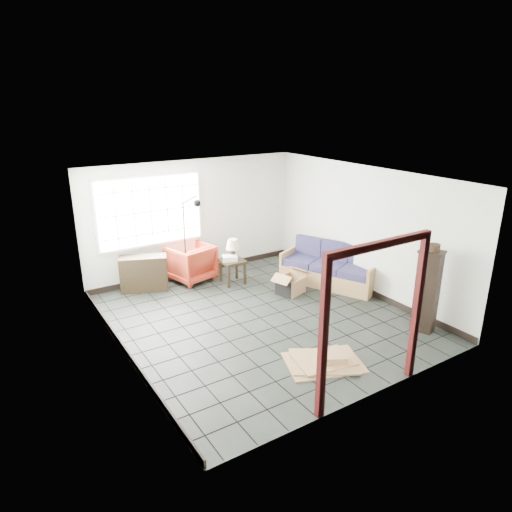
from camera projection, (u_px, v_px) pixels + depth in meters
ground at (260, 318)px, 8.42m from camera, size 5.50×5.50×0.00m
room_shell at (260, 230)px, 7.89m from camera, size 5.02×5.52×2.61m
window_panel at (150, 211)px, 9.54m from camera, size 2.32×0.08×1.52m
doorway_trim at (375, 302)px, 5.81m from camera, size 1.80×0.08×2.20m
futon_sofa at (330, 269)px, 9.88m from camera, size 1.54×2.19×0.91m
armchair at (191, 261)px, 10.05m from camera, size 1.04×1.00×0.89m
side_table at (233, 264)px, 9.87m from camera, size 0.51×0.51×0.53m
table_lamp at (233, 245)px, 9.81m from camera, size 0.31×0.31×0.44m
projector at (230, 258)px, 9.78m from camera, size 0.38×0.35×0.11m
floor_lamp at (191, 237)px, 9.81m from camera, size 0.51×0.39×1.91m
console_shelf at (144, 273)px, 9.53m from camera, size 1.03×0.71×0.75m
tall_shelf at (427, 291)px, 7.75m from camera, size 0.42×0.48×1.46m
pot at (435, 248)px, 7.45m from camera, size 0.22×0.22×0.13m
open_box at (291, 285)px, 9.44m from camera, size 0.93×0.63×0.48m
cardboard_pile at (325, 361)px, 6.96m from camera, size 1.35×1.15×0.17m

